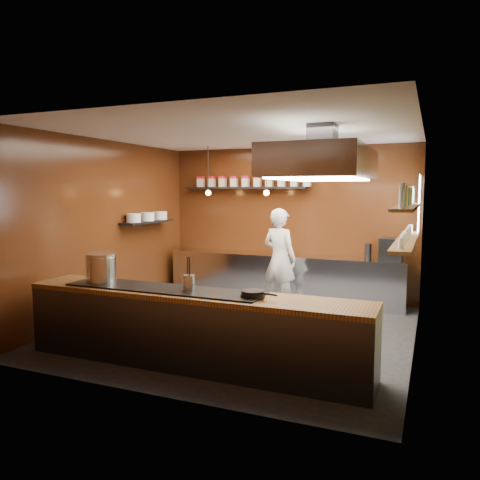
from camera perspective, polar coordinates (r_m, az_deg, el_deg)
The scene contains 26 objects.
floor at distance 7.36m, azimuth 0.18°, elevation -10.88°, with size 5.00×5.00×0.00m, color black.
back_wall at distance 9.42m, azimuth 5.98°, elevation 2.10°, with size 5.00×5.00×0.00m, color #3C1B0A.
left_wall at distance 8.34m, azimuth -15.91°, elevation 1.39°, with size 5.00×5.00×0.00m, color #3C1B0A.
right_wall at distance 6.55m, azimuth 20.87°, elevation 0.02°, with size 5.00×5.00×0.00m, color brown.
ceiling at distance 7.09m, azimuth 0.19°, elevation 12.99°, with size 5.00×5.00×0.00m, color silver.
window_pane at distance 8.22m, azimuth 20.99°, elevation 3.95°, with size 1.00×1.00×0.00m, color white.
prep_counter at distance 9.24m, azimuth 5.32°, elevation -4.54°, with size 4.60×0.65×0.90m, color silver.
pass_counter at distance 5.84m, azimuth -5.93°, elevation -10.67°, with size 4.40×0.72×0.94m.
tin_shelf at distance 9.57m, azimuth 0.58°, elevation 6.38°, with size 2.60×0.26×0.04m, color black.
plate_shelf at distance 9.05m, azimuth -11.19°, elevation 2.17°, with size 0.30×1.40×0.04m, color black.
bottle_shelf_upper at distance 6.83m, azimuth 19.73°, elevation 3.82°, with size 0.26×2.80×0.04m, color brown.
bottle_shelf_lower at distance 6.86m, azimuth 19.60°, elevation -0.10°, with size 0.26×2.80×0.04m, color brown.
extractor_hood at distance 6.28m, azimuth 9.95°, elevation 9.27°, with size 1.20×2.00×0.72m.
pendant_left at distance 9.17m, azimuth -3.89°, elevation 6.08°, with size 0.10×0.10×0.95m.
pendant_right at distance 8.70m, azimuth 3.24°, elevation 6.09°, with size 0.10×0.10×0.95m.
storage_tins at distance 9.51m, azimuth 1.42°, elevation 7.18°, with size 2.43×0.13×0.22m.
plate_stacks at distance 9.05m, azimuth -11.20°, elevation 2.81°, with size 0.26×1.16×0.16m.
bottles at distance 6.82m, azimuth 19.78°, elevation 5.00°, with size 0.06×2.66×0.24m.
wine_glasses at distance 6.85m, azimuth 19.62°, elevation 0.60°, with size 0.07×2.37×0.13m.
stockpot_large at distance 6.45m, azimuth -16.57°, elevation -3.25°, with size 0.39×0.39×0.38m, color #BABCC2.
stockpot_small at distance 6.41m, azimuth -16.52°, elevation -3.50°, with size 0.36×0.36×0.34m, color silver.
utensil_crock at distance 5.70m, azimuth -6.26°, elevation -5.19°, with size 0.15×0.15×0.19m, color silver.
frying_pan at distance 5.36m, azimuth 1.62°, elevation -6.55°, with size 0.45×0.29×0.07m.
butter_jar at distance 5.37m, azimuth 1.28°, elevation -6.67°, with size 0.09×0.09×0.08m, color yellow.
espresso_machine at distance 8.80m, azimuth 17.92°, elevation -1.08°, with size 0.39×0.37×0.39m, color black.
chef at distance 8.49m, azimuth 4.84°, elevation -2.30°, with size 0.67×0.44×1.83m, color silver.
Camera 1 is at (2.68, -6.51, 2.14)m, focal length 35.00 mm.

